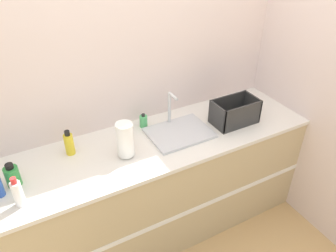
# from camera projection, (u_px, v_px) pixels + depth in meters

# --- Properties ---
(wall_back) EXTENTS (4.73, 0.06, 2.60)m
(wall_back) POSITION_uv_depth(u_px,v_px,m) (134.00, 70.00, 2.35)
(wall_back) COLOR silver
(wall_back) RESTS_ON ground_plane
(wall_right) EXTENTS (0.06, 2.64, 2.60)m
(wall_right) POSITION_uv_depth(u_px,v_px,m) (291.00, 57.00, 2.57)
(wall_right) COLOR silver
(wall_right) RESTS_ON ground_plane
(counter_cabinet) EXTENTS (2.35, 0.67, 0.90)m
(counter_cabinet) POSITION_uv_depth(u_px,v_px,m) (158.00, 187.00, 2.57)
(counter_cabinet) COLOR tan
(counter_cabinet) RESTS_ON ground_plane
(sink) EXTENTS (0.44, 0.35, 0.28)m
(sink) POSITION_uv_depth(u_px,v_px,m) (179.00, 131.00, 2.38)
(sink) COLOR silver
(sink) RESTS_ON counter_cabinet
(paper_towel_roll) EXTENTS (0.11, 0.11, 0.25)m
(paper_towel_roll) POSITION_uv_depth(u_px,v_px,m) (125.00, 140.00, 2.11)
(paper_towel_roll) COLOR #4C4C51
(paper_towel_roll) RESTS_ON counter_cabinet
(dish_rack) EXTENTS (0.34, 0.20, 0.19)m
(dish_rack) POSITION_uv_depth(u_px,v_px,m) (235.00, 114.00, 2.48)
(dish_rack) COLOR #2D2D2D
(dish_rack) RESTS_ON counter_cabinet
(bottle_yellow) EXTENTS (0.06, 0.06, 0.18)m
(bottle_yellow) POSITION_uv_depth(u_px,v_px,m) (69.00, 144.00, 2.16)
(bottle_yellow) COLOR yellow
(bottle_yellow) RESTS_ON counter_cabinet
(bottle_white_spray) EXTENTS (0.06, 0.06, 0.19)m
(bottle_white_spray) POSITION_uv_depth(u_px,v_px,m) (18.00, 193.00, 1.77)
(bottle_white_spray) COLOR white
(bottle_white_spray) RESTS_ON counter_cabinet
(bottle_green) EXTENTS (0.08, 0.08, 0.15)m
(bottle_green) POSITION_uv_depth(u_px,v_px,m) (12.00, 176.00, 1.91)
(bottle_green) COLOR #2D8C3D
(bottle_green) RESTS_ON counter_cabinet
(soap_dispenser) EXTENTS (0.06, 0.06, 0.11)m
(soap_dispenser) POSITION_uv_depth(u_px,v_px,m) (143.00, 121.00, 2.44)
(soap_dispenser) COLOR #4CB266
(soap_dispenser) RESTS_ON counter_cabinet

